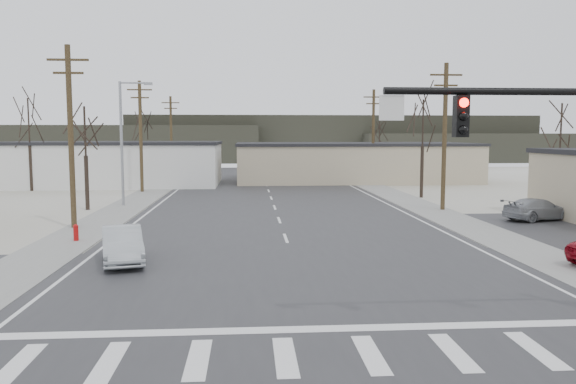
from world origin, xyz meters
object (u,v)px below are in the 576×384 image
object	(u,v)px
car_parked_silver	(538,209)
sedan_crossing	(122,244)
fire_hydrant	(76,233)
car_far_b	(206,169)
car_far_a	(289,172)

from	to	relation	value
car_parked_silver	sedan_crossing	bearing A→B (deg)	95.49
fire_hydrant	car_far_b	xyz separation A→B (m)	(2.70, 47.90, 0.25)
sedan_crossing	car_parked_silver	xyz separation A→B (m)	(22.58, 9.79, -0.07)
car_far_a	car_parked_silver	world-z (taller)	car_far_a
fire_hydrant	car_parked_silver	size ratio (longest dim) A/B	0.19
car_far_b	car_parked_silver	size ratio (longest dim) A/B	0.86
fire_hydrant	car_far_a	bearing A→B (deg)	71.70
fire_hydrant	car_far_b	distance (m)	47.97
car_far_b	car_parked_silver	distance (m)	48.74
fire_hydrant	car_far_a	xyz separation A→B (m)	(13.26, 40.09, 0.29)
fire_hydrant	car_far_a	size ratio (longest dim) A/B	0.18
sedan_crossing	car_far_a	distance (m)	45.98
car_far_a	car_parked_silver	size ratio (longest dim) A/B	1.06
sedan_crossing	car_far_b	xyz separation A→B (m)	(-0.57, 52.69, -0.06)
car_far_a	car_parked_silver	distance (m)	37.28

